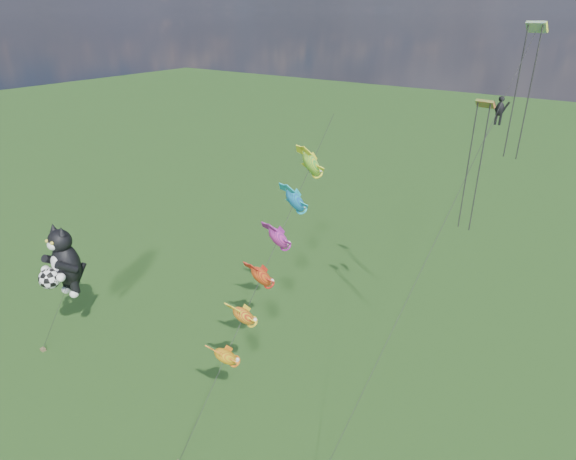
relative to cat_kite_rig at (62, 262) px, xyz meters
The scene contains 4 objects.
ground 8.81m from the cat_kite_rig, 23.50° to the left, with size 300.00×300.00×0.00m, color #11340D.
cat_kite_rig is the anchor object (origin of this frame).
fish_windsock_rig 17.23m from the cat_kite_rig, 17.75° to the left, with size 1.33×15.96×18.50m.
parafoil_rig 32.11m from the cat_kite_rig, 26.89° to the left, with size 4.68×17.24×24.34m.
Camera 1 is at (28.39, -18.45, 24.87)m, focal length 30.00 mm.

